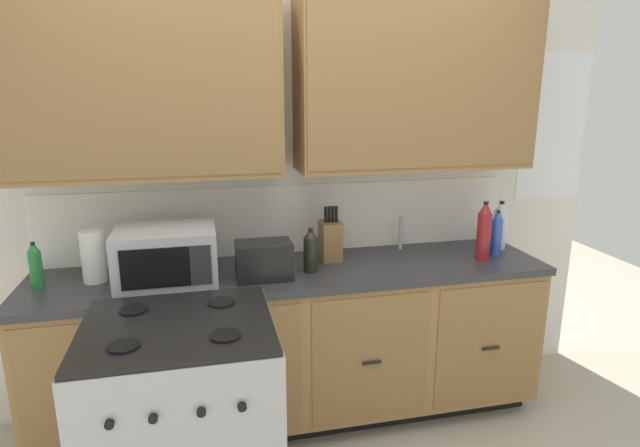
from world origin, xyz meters
The scene contains 13 objects.
wall_unit centered at (0.00, 0.50, 1.63)m, with size 3.91×0.40×2.39m.
counter_run centered at (0.00, 0.30, 0.46)m, with size 2.74×0.64×0.90m.
stove_range centered at (-0.59, -0.33, 0.47)m, with size 0.76×0.68×0.95m.
microwave centered at (-0.65, 0.24, 1.04)m, with size 0.48×0.37×0.28m.
toaster centered at (-0.18, 0.19, 1.00)m, with size 0.28×0.18×0.19m.
knife_block centered at (0.22, 0.40, 1.02)m, with size 0.11×0.14×0.31m.
sink_faucet centered at (0.68, 0.51, 1.00)m, with size 0.02×0.02×0.20m, color #B2B5BA.
paper_towel_roll centered at (-1.01, 0.34, 1.03)m, with size 0.12×0.12×0.26m, color white.
bottle_red centered at (1.06, 0.22, 1.06)m, with size 0.08×0.08×0.33m.
bottle_green centered at (-1.26, 0.31, 1.02)m, with size 0.06×0.06×0.23m.
bottle_dark centered at (0.07, 0.24, 1.02)m, with size 0.08×0.08×0.23m.
bottle_clear centered at (1.26, 0.38, 1.04)m, with size 0.08×0.08×0.29m.
bottle_blue centered at (1.17, 0.27, 1.03)m, with size 0.06×0.06×0.27m.
Camera 1 is at (-0.46, -2.30, 1.84)m, focal length 29.30 mm.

